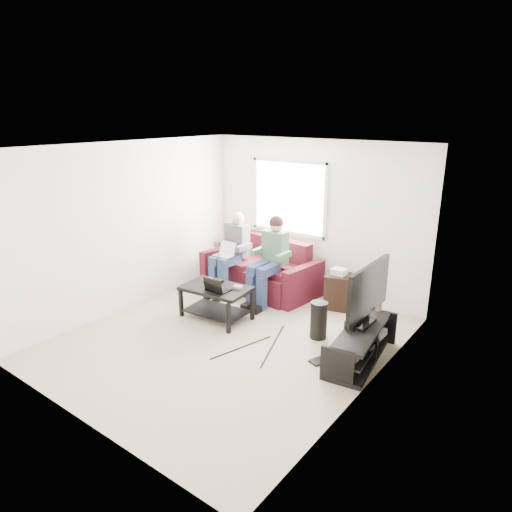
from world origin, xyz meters
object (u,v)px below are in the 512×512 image
object	(u,v)px
sofa	(262,272)
coffee_table	(216,295)
tv_stand	(361,346)
tv	(368,291)
subwoofer	(319,320)
end_table	(338,290)

from	to	relation	value
sofa	coffee_table	world-z (taller)	sofa
tv_stand	tv	size ratio (longest dim) A/B	1.26
sofa	coffee_table	size ratio (longest dim) A/B	1.90
tv	subwoofer	xyz separation A→B (m)	(-0.73, 0.12, -0.64)
tv	subwoofer	world-z (taller)	tv
sofa	subwoofer	distance (m)	1.94
coffee_table	sofa	bearing A→B (deg)	95.23
tv	subwoofer	size ratio (longest dim) A/B	2.08
coffee_table	tv_stand	bearing A→B (deg)	3.71
sofa	coffee_table	bearing A→B (deg)	-84.77
tv	subwoofer	distance (m)	0.98
coffee_table	tv_stand	distance (m)	2.30
tv	end_table	size ratio (longest dim) A/B	1.66
end_table	sofa	bearing A→B (deg)	-175.90
sofa	tv_stand	world-z (taller)	sofa
coffee_table	tv	size ratio (longest dim) A/B	0.97
tv_stand	coffee_table	bearing A→B (deg)	-176.29
coffee_table	end_table	bearing A→B (deg)	48.17
tv_stand	end_table	distance (m)	1.64
sofa	tv	world-z (taller)	tv
coffee_table	tv_stand	xyz separation A→B (m)	(2.29, 0.15, -0.17)
sofa	coffee_table	xyz separation A→B (m)	(0.12, -1.34, 0.04)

